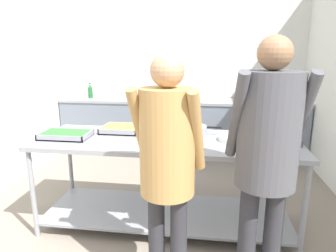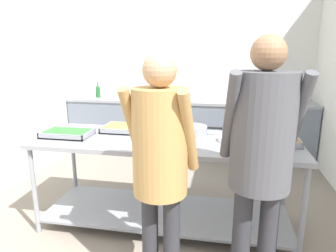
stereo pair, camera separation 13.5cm
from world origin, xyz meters
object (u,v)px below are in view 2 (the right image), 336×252
Objects in this scene: serving_tray_roast at (123,128)px; guest_serving_left at (261,146)px; serving_tray_vegetables at (67,134)px; guest_serving_right at (160,153)px; serving_tray_greens at (274,140)px; water_bottle at (98,91)px; sauce_pan at (192,130)px; plate_stack at (232,139)px; broccoli_bowl at (152,131)px.

guest_serving_left is at bearing -37.23° from serving_tray_roast.
serving_tray_vegetables is 0.27× the size of guest_serving_right.
serving_tray_roast is 1.45m from serving_tray_greens.
sauce_pan is at bearing -47.38° from water_bottle.
water_bottle is (-1.83, 1.99, 0.10)m from sauce_pan.
sauce_pan reaches higher than serving_tray_greens.
sauce_pan is 2.71m from water_bottle.
serving_tray_greens is at bearing 4.39° from serving_tray_vegetables.
guest_serving_right is 3.47m from water_bottle.
guest_serving_right is (0.61, -1.03, 0.12)m from serving_tray_roast.
plate_stack is (0.37, -0.16, -0.03)m from sauce_pan.
broccoli_bowl is 2.56m from water_bottle.
serving_tray_vegetables is 1.90× the size of broccoli_bowl.
plate_stack is at bearing -9.30° from serving_tray_roast.
serving_tray_roast is 1.52× the size of plate_stack.
sauce_pan is at bearing 16.44° from broccoli_bowl.
guest_serving_left is at bearing -104.50° from serving_tray_greens.
broccoli_bowl reaches higher than serving_tray_vegetables.
serving_tray_vegetables is 1.90m from serving_tray_greens.
sauce_pan is at bearing 119.91° from guest_serving_left.
sauce_pan is (0.71, -0.02, 0.02)m from serving_tray_roast.
plate_stack is (1.53, 0.12, -0.01)m from serving_tray_vegetables.
sauce_pan is (0.37, 0.11, 0.00)m from broccoli_bowl.
serving_tray_greens is at bearing -1.04° from broccoli_bowl.
serving_tray_greens is 3.33m from water_bottle.
serving_tray_vegetables and serving_tray_greens have the same top height.
serving_tray_vegetables reaches higher than plate_stack.
broccoli_bowl reaches higher than serving_tray_greens.
serving_tray_roast is 0.71m from sauce_pan.
serving_tray_roast is 1.57m from guest_serving_left.
plate_stack is 0.99× the size of water_bottle.
broccoli_bowl is 0.39m from sauce_pan.
serving_tray_greens is 1.22m from guest_serving_right.
sauce_pan is at bearing 170.02° from serving_tray_greens.
broccoli_bowl is at bearing 176.33° from plate_stack.
guest_serving_right reaches higher than sauce_pan.
serving_tray_roast is 1.51× the size of water_bottle.
serving_tray_vegetables is 2.37m from water_bottle.
water_bottle is (-2.20, 2.15, 0.13)m from plate_stack.
guest_serving_left reaches higher than water_bottle.
guest_serving_left reaches higher than plate_stack.
serving_tray_vegetables is 1.04× the size of sauce_pan.
broccoli_bowl is at bearing -55.17° from water_bottle.
serving_tray_greens is (0.36, 0.03, 0.01)m from plate_stack.
broccoli_bowl reaches higher than serving_tray_roast.
guest_serving_left reaches higher than serving_tray_vegetables.
serving_tray_vegetables is 1.78× the size of water_bottle.
plate_stack is (0.74, -0.05, -0.03)m from broccoli_bowl.
serving_tray_vegetables is 0.26× the size of guest_serving_left.
water_bottle is at bearing 120.01° from guest_serving_right.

